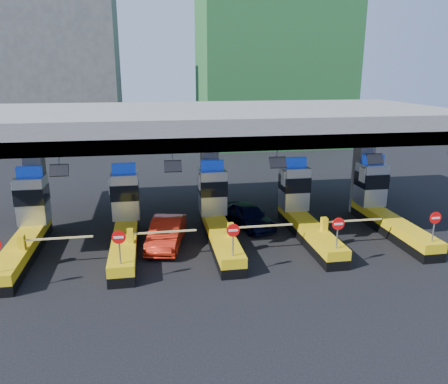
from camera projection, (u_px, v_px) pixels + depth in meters
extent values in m
plane|color=black|center=(217.00, 239.00, 24.50)|extent=(120.00, 120.00, 0.00)
cube|color=slate|center=(209.00, 121.00, 25.67)|extent=(28.00, 12.00, 1.50)
cube|color=#4C4C49|center=(226.00, 144.00, 20.37)|extent=(28.00, 0.60, 0.70)
cube|color=slate|center=(37.00, 186.00, 24.98)|extent=(1.00, 1.00, 5.50)
cube|color=slate|center=(210.00, 179.00, 26.61)|extent=(1.00, 1.00, 5.50)
cube|color=slate|center=(362.00, 173.00, 28.24)|extent=(1.00, 1.00, 5.50)
cylinder|color=slate|center=(59.00, 162.00, 19.31)|extent=(0.06, 0.06, 0.50)
cube|color=black|center=(59.00, 170.00, 19.21)|extent=(0.80, 0.38, 0.54)
cylinder|color=slate|center=(172.00, 158.00, 20.12)|extent=(0.06, 0.06, 0.50)
cube|color=black|center=(173.00, 166.00, 20.02)|extent=(0.80, 0.38, 0.54)
cylinder|color=slate|center=(277.00, 154.00, 20.93)|extent=(0.06, 0.06, 0.50)
cube|color=black|center=(278.00, 162.00, 20.84)|extent=(0.80, 0.38, 0.54)
cylinder|color=slate|center=(374.00, 151.00, 21.75)|extent=(0.06, 0.06, 0.50)
cube|color=black|center=(375.00, 159.00, 21.65)|extent=(0.80, 0.38, 0.54)
cube|color=black|center=(24.00, 254.00, 21.86)|extent=(1.20, 8.00, 0.50)
cube|color=#E5B70C|center=(22.00, 245.00, 21.72)|extent=(1.20, 8.00, 0.50)
cube|color=#9EA3A8|center=(33.00, 199.00, 23.96)|extent=(1.50, 1.50, 2.60)
cube|color=black|center=(32.00, 194.00, 23.86)|extent=(1.56, 1.56, 0.90)
cube|color=#0C2DBF|center=(29.00, 171.00, 23.54)|extent=(1.30, 0.35, 0.55)
cube|color=white|center=(14.00, 189.00, 23.36)|extent=(0.06, 0.70, 0.90)
cube|color=#E5B70C|center=(22.00, 242.00, 20.48)|extent=(0.30, 0.35, 0.70)
cube|color=white|center=(58.00, 238.00, 20.72)|extent=(3.20, 0.08, 0.08)
cube|color=black|center=(125.00, 248.00, 22.67)|extent=(1.20, 8.00, 0.50)
cube|color=#E5B70C|center=(125.00, 239.00, 22.54)|extent=(1.20, 8.00, 0.50)
cube|color=#9EA3A8|center=(125.00, 195.00, 24.78)|extent=(1.50, 1.50, 2.60)
cube|color=black|center=(125.00, 190.00, 24.68)|extent=(1.56, 1.56, 0.90)
cube|color=#0C2DBF|center=(124.00, 168.00, 24.35)|extent=(1.30, 0.35, 0.55)
cube|color=white|center=(110.00, 185.00, 24.17)|extent=(0.06, 0.70, 0.90)
cylinder|color=slate|center=(120.00, 250.00, 18.88)|extent=(0.07, 0.07, 1.30)
cylinder|color=red|center=(119.00, 237.00, 18.69)|extent=(0.60, 0.04, 0.60)
cube|color=white|center=(119.00, 237.00, 18.67)|extent=(0.42, 0.02, 0.10)
cube|color=#E5B70C|center=(130.00, 236.00, 21.29)|extent=(0.30, 0.35, 0.70)
cube|color=white|center=(164.00, 232.00, 21.54)|extent=(3.20, 0.08, 0.08)
cube|color=black|center=(220.00, 242.00, 23.49)|extent=(1.20, 8.00, 0.50)
cube|color=#E5B70C|center=(220.00, 233.00, 23.35)|extent=(1.20, 8.00, 0.50)
cube|color=#9EA3A8|center=(212.00, 191.00, 25.59)|extent=(1.50, 1.50, 2.60)
cube|color=black|center=(212.00, 186.00, 25.49)|extent=(1.56, 1.56, 0.90)
cube|color=#0C2DBF|center=(212.00, 165.00, 25.17)|extent=(1.30, 0.35, 0.55)
cube|color=white|center=(199.00, 182.00, 24.99)|extent=(0.06, 0.70, 0.90)
cylinder|color=slate|center=(233.00, 242.00, 19.69)|extent=(0.07, 0.07, 1.30)
cylinder|color=red|center=(233.00, 230.00, 19.50)|extent=(0.60, 0.04, 0.60)
cube|color=white|center=(233.00, 230.00, 19.48)|extent=(0.42, 0.02, 0.10)
cube|color=#E5B70C|center=(231.00, 230.00, 22.11)|extent=(0.30, 0.35, 0.70)
cube|color=white|center=(262.00, 226.00, 22.35)|extent=(3.20, 0.08, 0.08)
cube|color=black|center=(309.00, 236.00, 24.30)|extent=(1.20, 8.00, 0.50)
cube|color=#E5B70C|center=(309.00, 227.00, 24.17)|extent=(1.20, 8.00, 0.50)
cube|color=#9EA3A8|center=(294.00, 188.00, 26.41)|extent=(1.50, 1.50, 2.60)
cube|color=black|center=(294.00, 183.00, 26.31)|extent=(1.56, 1.56, 0.90)
cube|color=#0C2DBF|center=(295.00, 162.00, 25.98)|extent=(1.30, 0.35, 0.55)
cube|color=white|center=(283.00, 178.00, 25.80)|extent=(0.06, 0.70, 0.90)
cylinder|color=slate|center=(337.00, 236.00, 20.51)|extent=(0.07, 0.07, 1.30)
cylinder|color=red|center=(338.00, 224.00, 20.32)|extent=(0.60, 0.04, 0.60)
cube|color=white|center=(339.00, 224.00, 20.29)|extent=(0.42, 0.02, 0.10)
cube|color=#E5B70C|center=(324.00, 224.00, 22.92)|extent=(0.30, 0.35, 0.70)
cube|color=white|center=(354.00, 221.00, 23.17)|extent=(3.20, 0.08, 0.08)
cube|color=black|center=(391.00, 230.00, 25.12)|extent=(1.20, 8.00, 0.50)
cube|color=#E5B70C|center=(392.00, 222.00, 24.98)|extent=(1.20, 8.00, 0.50)
cube|color=#9EA3A8|center=(371.00, 184.00, 27.22)|extent=(1.50, 1.50, 2.60)
cube|color=black|center=(371.00, 179.00, 27.12)|extent=(1.56, 1.56, 0.90)
cube|color=#0C2DBF|center=(373.00, 159.00, 26.80)|extent=(1.30, 0.35, 0.55)
cube|color=white|center=(362.00, 175.00, 26.62)|extent=(0.06, 0.70, 0.90)
cylinder|color=slate|center=(434.00, 229.00, 21.32)|extent=(0.07, 0.07, 1.30)
cylinder|color=red|center=(436.00, 218.00, 21.13)|extent=(0.60, 0.04, 0.60)
cube|color=white|center=(436.00, 218.00, 21.11)|extent=(0.42, 0.02, 0.10)
cube|color=#E5B70C|center=(411.00, 219.00, 23.74)|extent=(0.30, 0.35, 0.70)
cube|color=white|center=(439.00, 215.00, 23.98)|extent=(3.20, 0.08, 0.08)
cube|color=#1E5926|center=(274.00, 29.00, 53.06)|extent=(18.00, 12.00, 28.00)
cube|color=#4C4C49|center=(60.00, 71.00, 53.97)|extent=(14.00, 10.00, 18.00)
imported|color=black|center=(248.00, 215.00, 26.24)|extent=(2.98, 4.57, 1.45)
imported|color=red|center=(167.00, 233.00, 23.38)|extent=(2.50, 4.77, 1.50)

